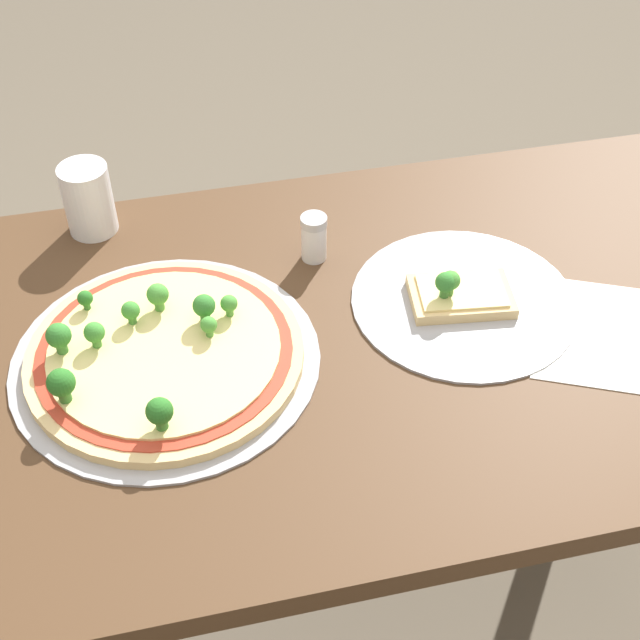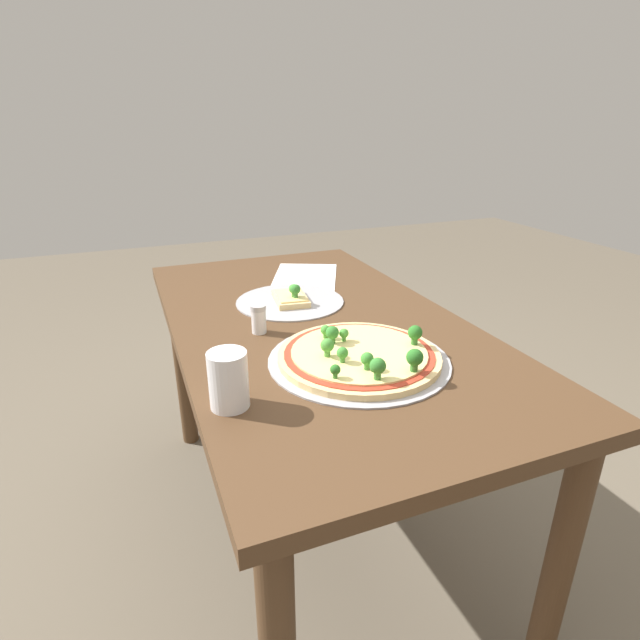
{
  "view_description": "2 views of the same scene",
  "coord_description": "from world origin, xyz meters",
  "px_view_note": "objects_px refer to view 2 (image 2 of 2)",
  "views": [
    {
      "loc": [
        0.24,
        0.81,
        1.53
      ],
      "look_at": [
        0.05,
        -0.01,
        0.72
      ],
      "focal_mm": 50.0,
      "sensor_mm": 36.0,
      "label": 1
    },
    {
      "loc": [
        1.13,
        -0.44,
        1.19
      ],
      "look_at": [
        0.05,
        -0.01,
        0.72
      ],
      "focal_mm": 28.0,
      "sensor_mm": 36.0,
      "label": 2
    }
  ],
  "objects_px": {
    "dining_table": "(316,352)",
    "condiment_shaker": "(259,319)",
    "drinking_cup": "(228,380)",
    "pizza_tray_whole": "(360,356)",
    "pizza_tray_slice": "(290,299)"
  },
  "relations": [
    {
      "from": "dining_table",
      "to": "drinking_cup",
      "type": "height_order",
      "value": "drinking_cup"
    },
    {
      "from": "pizza_tray_whole",
      "to": "pizza_tray_slice",
      "type": "bearing_deg",
      "value": -176.8
    },
    {
      "from": "dining_table",
      "to": "drinking_cup",
      "type": "bearing_deg",
      "value": -41.82
    },
    {
      "from": "pizza_tray_whole",
      "to": "dining_table",
      "type": "bearing_deg",
      "value": -179.58
    },
    {
      "from": "drinking_cup",
      "to": "condiment_shaker",
      "type": "height_order",
      "value": "drinking_cup"
    },
    {
      "from": "pizza_tray_whole",
      "to": "condiment_shaker",
      "type": "distance_m",
      "value": 0.29
    },
    {
      "from": "dining_table",
      "to": "condiment_shaker",
      "type": "xyz_separation_m",
      "value": [
        0.03,
        -0.16,
        0.13
      ]
    },
    {
      "from": "drinking_cup",
      "to": "condiment_shaker",
      "type": "distance_m",
      "value": 0.34
    },
    {
      "from": "pizza_tray_whole",
      "to": "drinking_cup",
      "type": "height_order",
      "value": "drinking_cup"
    },
    {
      "from": "dining_table",
      "to": "pizza_tray_whole",
      "type": "xyz_separation_m",
      "value": [
        0.26,
        0.0,
        0.11
      ]
    },
    {
      "from": "pizza_tray_whole",
      "to": "condiment_shaker",
      "type": "relative_size",
      "value": 5.51
    },
    {
      "from": "dining_table",
      "to": "pizza_tray_slice",
      "type": "relative_size",
      "value": 4.31
    },
    {
      "from": "condiment_shaker",
      "to": "drinking_cup",
      "type": "bearing_deg",
      "value": -24.26
    },
    {
      "from": "pizza_tray_whole",
      "to": "pizza_tray_slice",
      "type": "height_order",
      "value": "pizza_tray_whole"
    },
    {
      "from": "drinking_cup",
      "to": "condiment_shaker",
      "type": "bearing_deg",
      "value": 155.74
    }
  ]
}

